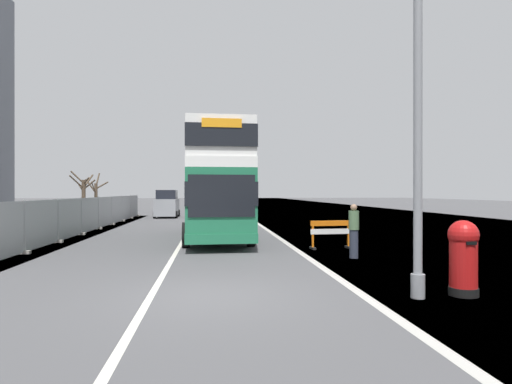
{
  "coord_description": "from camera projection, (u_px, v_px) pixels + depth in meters",
  "views": [
    {
      "loc": [
        0.08,
        -9.27,
        2.22
      ],
      "look_at": [
        1.78,
        7.17,
        2.2
      ],
      "focal_mm": 30.4,
      "sensor_mm": 36.0,
      "label": 1
    }
  ],
  "objects": [
    {
      "name": "roadworks_barrier",
      "position": [
        331.0,
        231.0,
        16.79
      ],
      "size": [
        1.64,
        0.6,
        1.09
      ],
      "color": "orange",
      "rests_on": "ground"
    },
    {
      "name": "lamppost_foreground",
      "position": [
        418.0,
        118.0,
        9.0
      ],
      "size": [
        0.29,
        0.7,
        7.96
      ],
      "color": "gray",
      "rests_on": "ground"
    },
    {
      "name": "bare_tree_far_verge_mid",
      "position": [
        96.0,
        192.0,
        58.72
      ],
      "size": [
        3.08,
        2.7,
        4.78
      ],
      "color": "#4C3D2D",
      "rests_on": "ground"
    },
    {
      "name": "red_pillar_postbox",
      "position": [
        463.0,
        254.0,
        9.22
      ],
      "size": [
        0.63,
        0.63,
        1.61
      ],
      "color": "black",
      "rests_on": "ground"
    },
    {
      "name": "car_receding_far",
      "position": [
        214.0,
        201.0,
        56.49
      ],
      "size": [
        2.08,
        4.09,
        2.04
      ],
      "color": "slate",
      "rests_on": "ground"
    },
    {
      "name": "car_oncoming_near",
      "position": [
        167.0,
        205.0,
        37.26
      ],
      "size": [
        1.98,
        4.39,
        2.35
      ],
      "color": "gray",
      "rests_on": "ground"
    },
    {
      "name": "construction_site_fence",
      "position": [
        98.0,
        213.0,
        25.52
      ],
      "size": [
        0.44,
        27.4,
        1.93
      ],
      "color": "#A8AAAD",
      "rests_on": "ground"
    },
    {
      "name": "ground",
      "position": [
        237.0,
        295.0,
        9.44
      ],
      "size": [
        140.0,
        280.0,
        0.1
      ],
      "color": "#4C4C4F"
    },
    {
      "name": "pedestrian_at_kerb",
      "position": [
        354.0,
        231.0,
        14.4
      ],
      "size": [
        0.34,
        0.34,
        1.8
      ],
      "color": "#2D3342",
      "rests_on": "ground"
    },
    {
      "name": "double_decker_bus",
      "position": [
        215.0,
        182.0,
        20.39
      ],
      "size": [
        3.14,
        10.36,
        4.99
      ],
      "color": "#1E6B47",
      "rests_on": "ground"
    },
    {
      "name": "car_receding_mid",
      "position": [
        168.0,
        202.0,
        46.9
      ],
      "size": [
        2.07,
        3.88,
        2.34
      ],
      "color": "silver",
      "rests_on": "ground"
    },
    {
      "name": "bare_tree_far_verge_near",
      "position": [
        84.0,
        191.0,
        48.04
      ],
      "size": [
        2.7,
        3.46,
        4.53
      ],
      "color": "#4C3D2D",
      "rests_on": "ground"
    }
  ]
}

